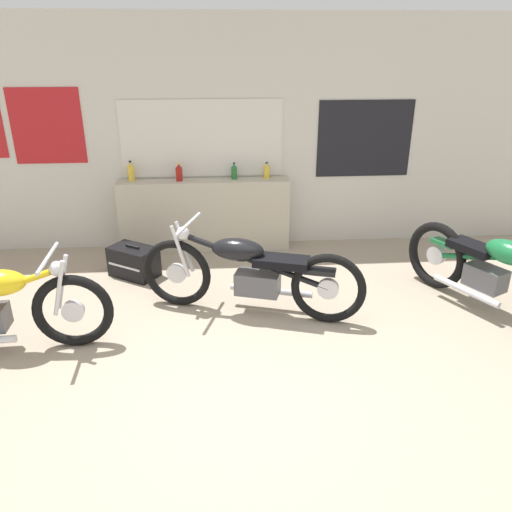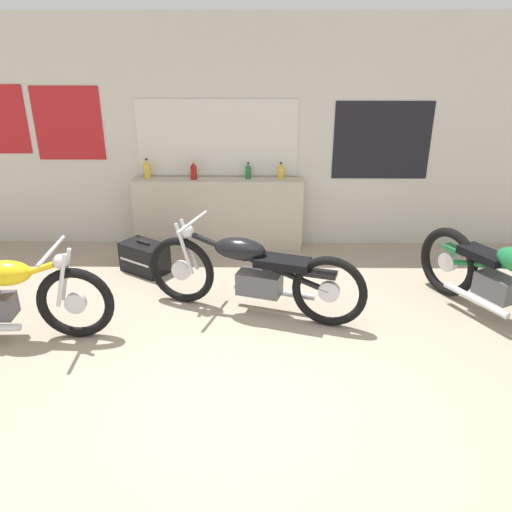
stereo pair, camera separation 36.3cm
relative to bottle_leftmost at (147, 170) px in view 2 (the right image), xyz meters
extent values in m
plane|color=gray|center=(1.23, -2.98, -1.01)|extent=(24.00, 24.00, 0.00)
cube|color=beige|center=(1.23, 0.14, 0.39)|extent=(10.00, 0.06, 2.80)
cube|color=silver|center=(0.87, 0.10, 0.37)|extent=(1.91, 0.01, 0.87)
cube|color=beige|center=(0.87, 0.10, 0.37)|extent=(1.97, 0.01, 0.93)
cube|color=black|center=(2.90, 0.10, 0.34)|extent=(1.19, 0.01, 0.94)
cube|color=#B21E23|center=(-0.94, 0.10, 0.54)|extent=(0.83, 0.01, 0.88)
cube|color=#B7AD99|center=(0.87, -0.04, -0.56)|extent=(2.12, 0.28, 0.90)
cylinder|color=gold|center=(0.00, 0.00, -0.02)|extent=(0.08, 0.08, 0.18)
cone|color=gold|center=(0.00, 0.00, 0.09)|extent=(0.07, 0.07, 0.05)
cylinder|color=black|center=(0.00, 0.00, 0.13)|extent=(0.03, 0.03, 0.02)
cylinder|color=maroon|center=(0.58, -0.04, -0.03)|extent=(0.08, 0.08, 0.16)
cone|color=maroon|center=(0.58, -0.04, 0.07)|extent=(0.07, 0.07, 0.05)
cylinder|color=gold|center=(0.58, -0.04, 0.11)|extent=(0.03, 0.03, 0.02)
cylinder|color=#23662D|center=(1.26, 0.00, -0.04)|extent=(0.07, 0.07, 0.15)
cone|color=#23662D|center=(1.26, 0.00, 0.06)|extent=(0.06, 0.06, 0.04)
cylinder|color=black|center=(1.26, 0.00, 0.08)|extent=(0.03, 0.03, 0.02)
cylinder|color=gold|center=(1.66, 0.00, -0.04)|extent=(0.08, 0.08, 0.15)
cone|color=gold|center=(1.66, 0.00, 0.06)|extent=(0.06, 0.06, 0.04)
cylinder|color=black|center=(1.66, 0.00, 0.09)|extent=(0.03, 0.03, 0.02)
torus|color=black|center=(3.36, -1.33, -0.65)|extent=(0.42, 0.69, 0.73)
cylinder|color=silver|center=(3.36, -1.33, -0.65)|extent=(0.15, 0.21, 0.20)
cube|color=#4C4C51|center=(3.64, -1.86, -0.67)|extent=(0.37, 0.43, 0.22)
cylinder|color=#196B38|center=(3.64, -1.86, -0.45)|extent=(0.61, 1.11, 0.45)
cube|color=black|center=(3.55, -1.68, -0.41)|extent=(0.42, 0.51, 0.08)
cube|color=#196B38|center=(3.40, -1.40, -0.47)|extent=(0.25, 0.30, 0.04)
cylinder|color=silver|center=(3.47, -1.84, -0.81)|extent=(0.39, 0.68, 0.06)
torus|color=black|center=(-0.22, -2.22, -0.67)|extent=(0.68, 0.12, 0.68)
cylinder|color=silver|center=(-0.22, -2.22, -0.67)|extent=(0.19, 0.07, 0.19)
ellipsoid|color=yellow|center=(-0.78, -2.24, -0.37)|extent=(0.46, 0.26, 0.22)
cylinder|color=silver|center=(-0.29, -2.16, -0.42)|extent=(0.16, 0.04, 0.50)
cylinder|color=silver|center=(-0.29, -2.28, -0.42)|extent=(0.16, 0.04, 0.50)
cylinder|color=silver|center=(-0.35, -2.22, -0.16)|extent=(0.06, 0.64, 0.03)
sphere|color=silver|center=(-0.29, -2.22, -0.26)|extent=(0.13, 0.13, 0.13)
torus|color=black|center=(0.62, -1.54, -0.66)|extent=(0.69, 0.29, 0.70)
cylinder|color=silver|center=(0.62, -1.54, -0.66)|extent=(0.21, 0.11, 0.20)
torus|color=black|center=(2.05, -1.99, -0.66)|extent=(0.69, 0.29, 0.70)
cylinder|color=silver|center=(2.05, -1.99, -0.66)|extent=(0.21, 0.11, 0.20)
cube|color=#4C4C51|center=(1.40, -1.79, -0.68)|extent=(0.47, 0.34, 0.22)
cylinder|color=black|center=(1.40, -1.79, -0.46)|extent=(1.32, 0.47, 0.45)
ellipsoid|color=black|center=(1.22, -1.73, -0.35)|extent=(0.56, 0.38, 0.22)
cube|color=black|center=(1.62, -1.85, -0.43)|extent=(0.56, 0.38, 0.08)
cube|color=black|center=(1.96, -1.96, -0.49)|extent=(0.33, 0.22, 0.04)
cylinder|color=silver|center=(0.67, -1.62, -0.39)|extent=(0.18, 0.09, 0.52)
cylinder|color=silver|center=(0.71, -1.50, -0.39)|extent=(0.18, 0.09, 0.52)
cylinder|color=silver|center=(0.76, -1.58, -0.13)|extent=(0.22, 0.62, 0.03)
sphere|color=silver|center=(0.70, -1.57, -0.23)|extent=(0.13, 0.13, 0.13)
cylinder|color=silver|center=(1.55, -1.68, -0.82)|extent=(0.81, 0.31, 0.06)
cube|color=black|center=(0.07, -0.81, -0.84)|extent=(0.62, 0.56, 0.35)
cube|color=silver|center=(-0.02, -0.95, -0.84)|extent=(0.38, 0.25, 0.02)
cube|color=black|center=(0.07, -0.81, -0.65)|extent=(0.17, 0.12, 0.02)
camera|label=1|loc=(1.06, -6.07, 1.46)|focal=35.00mm
camera|label=2|loc=(1.42, -6.08, 1.46)|focal=35.00mm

